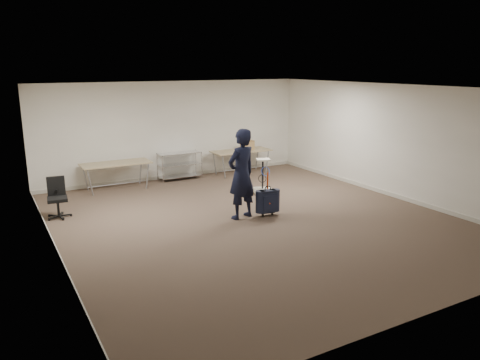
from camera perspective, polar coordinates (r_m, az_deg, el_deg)
ground at (r=10.10m, az=1.71°, el=-4.88°), size 9.00×9.00×0.00m
room_shell at (r=11.24m, az=-1.90°, el=-2.66°), size 8.00×9.00×9.00m
folding_table_left at (r=12.78m, az=-14.89°, el=1.81°), size 1.80×0.75×0.73m
folding_table_right at (r=14.17m, az=0.14°, el=3.44°), size 1.80×0.75×0.73m
wire_shelf at (r=13.63m, az=-7.37°, el=1.89°), size 1.22×0.47×0.80m
person at (r=9.97m, az=0.18°, el=0.72°), size 0.81×0.63×1.95m
suitcase at (r=10.29m, az=3.39°, el=-2.60°), size 0.39×0.26×0.98m
office_chair at (r=10.95m, az=-21.31°, el=-2.90°), size 0.54×0.54×0.88m
equipment_cart at (r=12.17m, az=2.82°, el=-0.47°), size 0.63×0.63×0.90m
cardboard_box at (r=14.27m, az=0.91°, el=4.29°), size 0.40×0.32×0.28m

